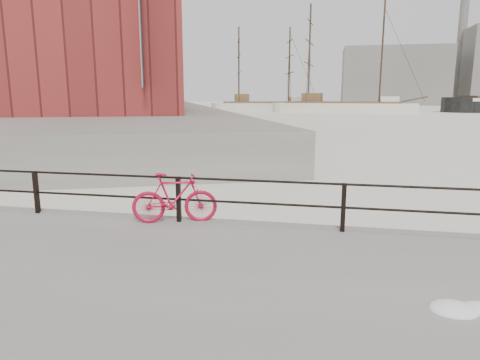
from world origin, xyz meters
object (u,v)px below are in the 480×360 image
at_px(workboat_near, 36,130).
at_px(workboat_far, 123,119).
at_px(schooner_left, 264,111).
at_px(schooner_mid, 342,112).
at_px(bicycle, 175,198).

xyz_separation_m(workboat_near, workboat_far, (-0.13, 17.28, 0.00)).
bearing_deg(schooner_left, workboat_far, -125.92).
height_order(schooner_mid, workboat_near, schooner_mid).
xyz_separation_m(schooner_mid, schooner_left, (-15.30, 5.64, 0.00)).
height_order(workboat_near, workboat_far, same).
distance_m(bicycle, workboat_near, 34.48).
height_order(schooner_left, workboat_far, schooner_left).
distance_m(schooner_mid, workboat_near, 54.60).
bearing_deg(schooner_mid, schooner_left, 165.24).
bearing_deg(bicycle, schooner_left, 80.19).
bearing_deg(schooner_left, schooner_mid, -35.25).
relative_size(schooner_mid, workboat_far, 2.51).
bearing_deg(bicycle, workboat_near, 114.51).
relative_size(bicycle, workboat_near, 0.14).
bearing_deg(schooner_left, workboat_near, -119.21).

